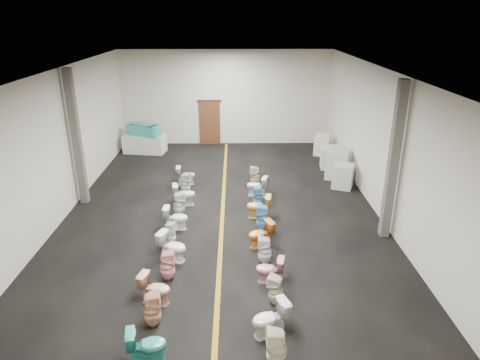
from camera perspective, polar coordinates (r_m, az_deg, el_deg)
The scene contains 39 objects.
floor at distance 13.91m, azimuth -2.35°, elevation -4.47°, with size 16.00×16.00×0.00m, color black.
ceiling at distance 12.61m, azimuth -2.67°, elevation 14.24°, with size 16.00×16.00×0.00m, color black.
wall_back at distance 20.87m, azimuth -1.89°, elevation 10.87°, with size 10.00×10.00×0.00m, color beige.
wall_front at distance 5.93m, azimuth -4.73°, elevation -18.86°, with size 10.00×10.00×0.00m, color beige.
wall_left at distance 14.15m, azimuth -23.23°, elevation 3.99°, with size 16.00×16.00×0.00m, color beige.
wall_right at distance 13.87m, azimuth 18.69°, elevation 4.28°, with size 16.00×16.00×0.00m, color beige.
aisle_stripe at distance 13.91m, azimuth -2.35°, elevation -4.46°, with size 0.12×15.60×0.01m, color olive.
back_door at distance 21.09m, azimuth -4.04°, elevation 7.61°, with size 1.00×0.10×2.10m, color #562D19.
door_frame at distance 20.87m, azimuth -4.12°, elevation 10.47°, with size 1.15×0.08×0.10m, color #331C11.
column_left at distance 14.96m, azimuth -20.98°, elevation 5.19°, with size 0.25×0.25×4.50m, color #59544C.
column_right at distance 12.44m, azimuth 19.75°, elevation 2.23°, with size 0.25×0.25×4.50m, color #59544C.
display_table at distance 20.36m, azimuth -12.56°, elevation 4.77°, with size 1.85×0.93×0.82m, color silver.
bathtub at distance 20.18m, azimuth -12.71°, elevation 6.56°, with size 1.75×1.17×0.55m.
appliance_crate_a at distance 16.21m, azimuth 13.56°, elevation 0.50°, with size 0.69×0.69×0.89m, color beige.
appliance_crate_b at distance 17.08m, azimuth 12.83°, elevation 2.07°, with size 0.82×0.82×1.13m, color beige.
appliance_crate_c at distance 18.18m, azimuth 12.00°, elevation 2.95°, with size 0.80×0.80×0.91m, color silver.
appliance_crate_d at distance 19.82m, azimuth 10.94°, elevation 4.63°, with size 0.66×0.66×0.95m, color white.
toilet_left_0 at distance 8.60m, azimuth -12.31°, elevation -20.75°, with size 0.41×0.72×0.73m, color teal.
toilet_left_1 at distance 9.33m, azimuth -11.67°, elevation -16.54°, with size 0.36×0.37×0.81m, color #DFA787.
toilet_left_2 at distance 9.97m, azimuth -11.24°, elevation -14.03°, with size 0.40×0.71×0.72m, color #E3A384.
toilet_left_3 at distance 10.62m, azimuth -9.66°, elevation -11.17°, with size 0.37×0.37×0.81m, color #F9A4AB.
toilet_left_4 at distance 11.40m, azimuth -9.00°, elevation -8.77°, with size 0.44×0.77×0.78m, color white.
toilet_left_5 at distance 12.17m, azimuth -9.28°, elevation -6.98°, with size 0.31×0.32×0.69m, color white.
toilet_left_6 at distance 12.94m, azimuth -8.55°, elevation -5.01°, with size 0.41×0.72×0.73m, color white.
toilet_left_7 at distance 13.70m, azimuth -8.15°, elevation -3.21°, with size 0.37×0.38×0.83m, color silver.
toilet_left_8 at distance 14.47m, azimuth -7.47°, elevation -1.92°, with size 0.43×0.75×0.77m, color silver.
toilet_left_9 at distance 15.34m, azimuth -7.29°, elevation -0.46°, with size 0.36×0.37×0.80m, color silver.
toilet_left_10 at distance 16.22m, azimuth -7.25°, elevation 0.61°, with size 0.40×0.70×0.71m, color silver.
toilet_right_0 at distance 8.34m, azimuth 4.91°, elevation -21.44°, with size 0.37×0.38×0.83m, color beige.
toilet_right_1 at distance 8.97m, azimuth 4.04°, elevation -18.01°, with size 0.43×0.75×0.77m, color silver.
toilet_right_2 at distance 9.76m, azimuth 4.80°, elevation -14.44°, with size 0.33×0.34×0.74m, color beige.
toilet_right_3 at distance 10.46m, azimuth 4.00°, elevation -11.86°, with size 0.39×0.68×0.69m, color #D49092.
toilet_right_4 at distance 11.12m, azimuth 3.33°, elevation -9.36°, with size 0.35×0.36×0.78m, color silver.
toilet_right_5 at distance 11.91m, azimuth 2.78°, elevation -7.23°, with size 0.41×0.72×0.73m, color orange.
toilet_right_6 at distance 12.68m, azimuth 3.09°, elevation -5.06°, with size 0.38×0.39×0.85m, color #6AACE0.
toilet_right_7 at distance 13.47m, azimuth 2.53°, elevation -3.56°, with size 0.43×0.76×0.78m, color gold.
toilet_right_8 at distance 14.22m, azimuth 2.39°, elevation -2.24°, with size 0.33×0.34×0.74m, color #65A4CD.
toilet_right_9 at distance 15.05m, azimuth 2.27°, elevation -0.82°, with size 0.42×0.74×0.76m, color white.
toilet_right_10 at distance 15.95m, azimuth 2.04°, elevation 0.53°, with size 0.35×0.36×0.77m, color beige.
Camera 1 is at (0.40, -12.51, 6.08)m, focal length 32.00 mm.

